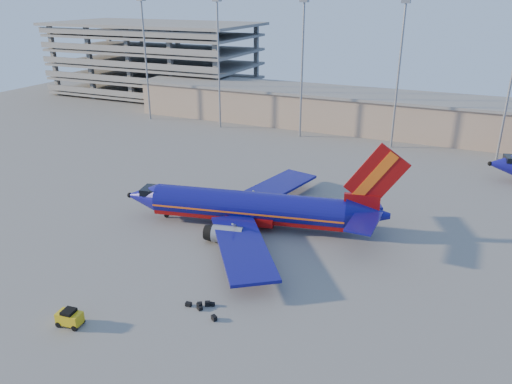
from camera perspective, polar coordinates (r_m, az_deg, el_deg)
ground at (r=70.49m, az=-3.68°, el=-3.31°), size 220.00×220.00×0.00m
terminal_building at (r=118.76m, az=13.98°, el=8.82°), size 122.00×16.00×8.50m
parking_garage at (r=160.58m, az=-11.44°, el=15.02°), size 62.00×32.00×21.40m
light_mast_row at (r=105.96m, az=10.62°, el=14.85°), size 101.60×1.60×28.65m
aircraft_main at (r=67.67m, az=-0.16°, el=-1.81°), size 37.91×36.12×12.96m
baggage_tug at (r=52.64m, az=-20.53°, el=-13.27°), size 2.55×1.71×1.73m
luggage_pile at (r=52.28m, az=-6.10°, el=-12.96°), size 4.22×2.57×0.54m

